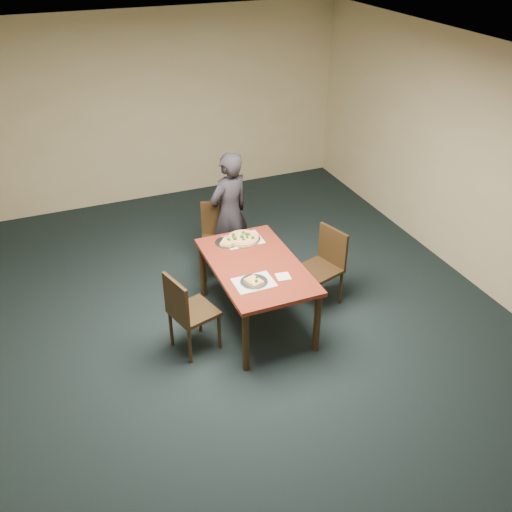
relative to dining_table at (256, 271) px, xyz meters
name	(u,v)px	position (x,y,z in m)	size (l,w,h in m)	color
ground	(249,347)	(-0.24, -0.39, -0.66)	(8.00, 8.00, 0.00)	black
room_shell	(248,198)	(-0.24, -0.39, 1.08)	(8.00, 8.00, 8.00)	#CCBC8D
dining_table	(256,271)	(0.00, 0.00, 0.00)	(0.90, 1.50, 0.75)	#5D1C12
chair_far	(219,235)	(-0.03, 1.14, -0.14)	(0.53, 0.53, 0.91)	black
chair_left	(187,310)	(-0.83, -0.18, -0.14)	(0.52, 0.52, 0.91)	black
chair_right	(325,262)	(0.88, 0.08, -0.14)	(0.52, 0.52, 0.91)	black
diner	(229,213)	(0.12, 1.15, 0.12)	(0.57, 0.37, 1.56)	black
placemat_main	(243,240)	(0.06, 0.53, 0.09)	(0.42, 0.32, 0.00)	white
placemat_near	(254,282)	(-0.15, -0.31, 0.09)	(0.40, 0.30, 0.00)	white
pizza_pan	(243,238)	(0.06, 0.53, 0.12)	(0.39, 0.39, 0.07)	silver
slice_plate_near	(254,281)	(-0.15, -0.31, 0.11)	(0.28, 0.28, 0.06)	silver
slice_plate_far	(228,242)	(-0.13, 0.53, 0.10)	(0.28, 0.28, 0.06)	silver
napkin	(283,276)	(0.16, -0.33, 0.09)	(0.14, 0.14, 0.01)	white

